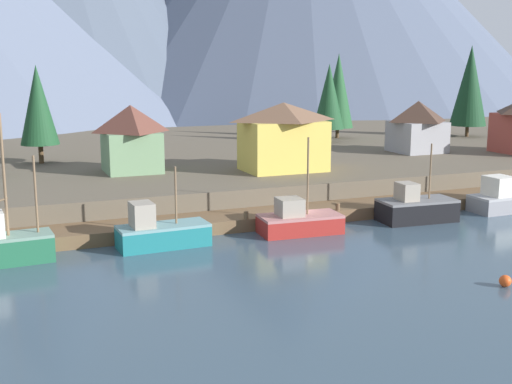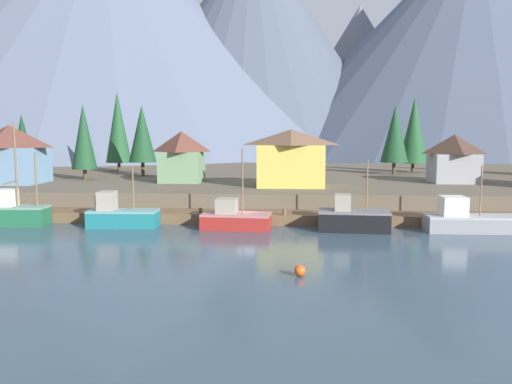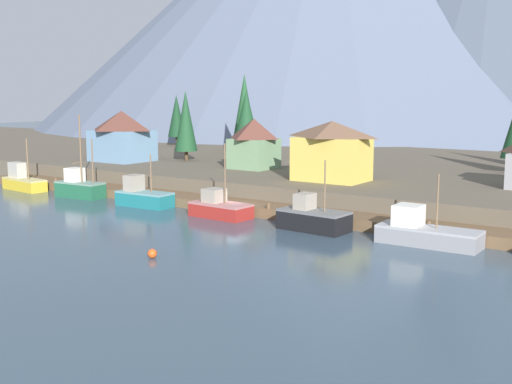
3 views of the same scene
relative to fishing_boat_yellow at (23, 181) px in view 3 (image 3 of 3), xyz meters
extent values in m
cube|color=#384C5B|center=(32.13, 21.61, -1.60)|extent=(400.00, 400.00, 1.00)
cube|color=brown|center=(32.13, 3.61, -0.60)|extent=(80.00, 4.00, 1.00)
cylinder|color=brown|center=(-3.87, 1.81, -0.30)|extent=(0.36, 0.36, 1.60)
cylinder|color=brown|center=(4.13, 1.81, -0.30)|extent=(0.36, 0.36, 1.60)
cylinder|color=brown|center=(12.13, 1.81, -0.30)|extent=(0.36, 0.36, 1.60)
cylinder|color=brown|center=(20.13, 1.81, -0.30)|extent=(0.36, 0.36, 1.60)
cylinder|color=brown|center=(28.13, 1.81, -0.30)|extent=(0.36, 0.36, 1.60)
cylinder|color=brown|center=(36.13, 1.81, -0.30)|extent=(0.36, 0.36, 1.60)
cylinder|color=brown|center=(44.13, 1.81, -0.30)|extent=(0.36, 0.36, 1.60)
cylinder|color=brown|center=(52.13, 1.81, -0.30)|extent=(0.36, 0.36, 1.60)
cube|color=brown|center=(32.13, 33.61, 0.15)|extent=(400.00, 56.00, 2.50)
cube|color=gold|center=(0.31, -0.04, -0.46)|extent=(7.31, 3.05, 1.29)
cube|color=tan|center=(0.31, -0.04, 0.29)|extent=(7.31, 3.05, 0.20)
cube|color=#B2AD9E|center=(-1.32, 0.15, 1.35)|extent=(2.45, 1.58, 1.92)
cylinder|color=brown|center=(1.35, -0.16, 2.92)|extent=(0.20, 0.20, 5.06)
cube|color=#1E5B3D|center=(10.70, 0.10, -0.28)|extent=(6.18, 2.78, 1.65)
cube|color=gray|center=(10.70, 0.10, 0.65)|extent=(6.18, 2.78, 0.20)
cube|color=silver|center=(9.91, 0.04, 1.55)|extent=(1.90, 1.86, 1.60)
cylinder|color=brown|center=(11.02, 0.12, 4.66)|extent=(0.18, 0.18, 7.84)
cylinder|color=brown|center=(12.86, 0.24, 3.29)|extent=(0.16, 0.16, 5.08)
cylinder|color=brown|center=(10.42, 0.08, 2.99)|extent=(1.50, 0.23, 0.52)
cube|color=#196B70|center=(21.19, 0.07, -0.40)|extent=(6.48, 2.83, 1.41)
cube|color=#679496|center=(21.19, 0.07, 0.40)|extent=(6.48, 2.83, 0.20)
cube|color=gray|center=(19.70, 0.00, 1.36)|extent=(1.56, 2.00, 1.72)
cylinder|color=brown|center=(22.16, 0.11, 2.54)|extent=(0.15, 0.15, 4.07)
cube|color=maroon|center=(31.78, -0.15, -0.48)|extent=(6.38, 3.24, 1.24)
cube|color=#AD6C6A|center=(31.78, -0.15, 0.24)|extent=(6.38, 3.24, 0.20)
cube|color=gray|center=(30.91, -0.10, 1.01)|extent=(1.93, 2.02, 1.34)
cylinder|color=brown|center=(32.36, -0.19, 3.28)|extent=(0.15, 0.15, 5.88)
cube|color=black|center=(42.38, -0.25, -0.29)|extent=(6.44, 3.42, 1.62)
cube|color=slate|center=(42.38, -0.25, 0.62)|extent=(6.44, 3.42, 0.20)
cube|color=gray|center=(41.37, -0.18, 1.44)|extent=(1.52, 1.89, 1.43)
cylinder|color=brown|center=(43.47, -0.33, 2.99)|extent=(0.14, 0.14, 4.54)
cube|color=gray|center=(52.82, 0.00, -0.47)|extent=(8.22, 2.94, 1.26)
cube|color=#9F9FA2|center=(52.82, 0.00, 0.26)|extent=(8.22, 2.94, 0.20)
cube|color=silver|center=(51.06, -0.02, 1.20)|extent=(2.15, 2.27, 1.68)
cylinder|color=brown|center=(53.42, 0.01, 2.55)|extent=(0.14, 0.14, 4.39)
cube|color=gold|center=(36.64, 13.63, 3.81)|extent=(7.61, 5.33, 4.83)
pyramid|color=brown|center=(36.64, 13.63, 7.11)|extent=(7.99, 5.60, 1.77)
cube|color=#6689A8|center=(2.08, 15.17, 3.60)|extent=(7.66, 6.56, 4.41)
pyramid|color=brown|center=(2.08, 15.17, 7.18)|extent=(8.04, 6.88, 2.74)
cube|color=#6B8E66|center=(22.83, 18.35, 3.32)|extent=(5.09, 5.17, 3.85)
pyramid|color=brown|center=(22.83, 18.35, 6.52)|extent=(5.34, 5.43, 2.56)
cylinder|color=#4C3823|center=(15.13, 27.42, 2.39)|extent=(0.50, 0.50, 1.98)
cone|color=#194223|center=(15.13, 27.42, 7.47)|extent=(3.94, 3.94, 8.17)
cylinder|color=#4C3823|center=(9.15, 20.88, 2.10)|extent=(0.50, 0.50, 1.40)
cone|color=#194223|center=(9.15, 20.88, 7.10)|extent=(3.26, 3.26, 8.60)
cylinder|color=#4C3823|center=(-9.19, 39.47, 2.27)|extent=(0.50, 0.50, 1.75)
cone|color=#14381E|center=(-9.19, 39.47, 6.94)|extent=(3.28, 3.28, 7.58)
cylinder|color=#4C3823|center=(8.76, 35.79, 2.12)|extent=(0.50, 0.50, 1.44)
cone|color=#1E4C28|center=(8.76, 35.79, 8.46)|extent=(4.05, 4.05, 11.24)
sphere|color=#E04C19|center=(37.40, -15.66, -0.75)|extent=(0.70, 0.70, 0.70)
camera|label=1|loc=(10.49, -43.43, 11.52)|focal=45.63mm
camera|label=2|loc=(37.00, -47.15, 7.66)|focal=36.86mm
camera|label=3|loc=(70.32, -49.53, 11.03)|focal=45.28mm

